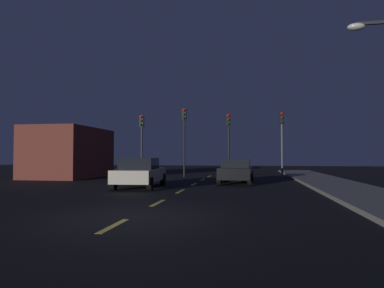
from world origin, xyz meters
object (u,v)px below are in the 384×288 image
(traffic_signal_far_left, at_px, (142,133))
(traffic_signal_center_left, at_px, (184,129))
(traffic_signal_center_right, at_px, (229,133))
(car_adjacent_lane, at_px, (140,172))
(car_stopped_ahead, at_px, (236,171))
(traffic_signal_far_right, at_px, (282,131))

(traffic_signal_far_left, height_order, traffic_signal_center_left, traffic_signal_center_left)
(traffic_signal_far_left, distance_m, traffic_signal_center_right, 6.66)
(traffic_signal_center_right, relative_size, car_adjacent_lane, 1.07)
(car_adjacent_lane, bearing_deg, traffic_signal_far_left, 107.64)
(traffic_signal_center_left, distance_m, car_stopped_ahead, 7.26)
(car_adjacent_lane, bearing_deg, traffic_signal_far_right, 47.98)
(traffic_signal_center_right, distance_m, car_adjacent_lane, 9.79)
(traffic_signal_center_left, distance_m, car_adjacent_lane, 9.07)
(traffic_signal_far_right, height_order, car_adjacent_lane, traffic_signal_far_right)
(traffic_signal_far_left, relative_size, car_adjacent_lane, 1.07)
(traffic_signal_center_left, height_order, car_adjacent_lane, traffic_signal_center_left)
(traffic_signal_center_left, bearing_deg, car_adjacent_lane, -94.01)
(traffic_signal_center_left, distance_m, traffic_signal_far_right, 7.15)
(traffic_signal_far_right, bearing_deg, traffic_signal_center_left, 179.99)
(traffic_signal_far_left, bearing_deg, traffic_signal_far_right, 0.00)
(traffic_signal_far_left, height_order, traffic_signal_center_right, traffic_signal_far_left)
(traffic_signal_center_right, xyz_separation_m, traffic_signal_far_right, (3.82, 0.00, 0.05))
(traffic_signal_center_left, height_order, traffic_signal_far_right, traffic_signal_center_left)
(traffic_signal_far_right, xyz_separation_m, car_adjacent_lane, (-7.74, -8.59, -2.59))
(traffic_signal_far_right, bearing_deg, traffic_signal_center_right, -180.00)
(car_stopped_ahead, bearing_deg, traffic_signal_center_right, 98.02)
(traffic_signal_far_left, xyz_separation_m, car_adjacent_lane, (2.73, -8.59, -2.56))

